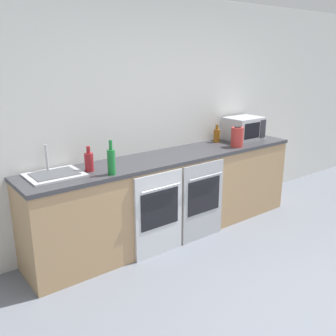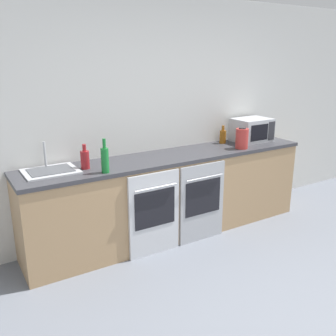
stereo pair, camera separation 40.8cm
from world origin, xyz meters
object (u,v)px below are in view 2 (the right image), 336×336
(bottle_amber, at_px, (223,136))
(bottle_green, at_px, (105,159))
(oven_left, at_px, (154,214))
(sink, at_px, (50,170))
(bottle_red, at_px, (85,159))
(oven_right, at_px, (202,202))
(kettle, at_px, (242,138))
(microwave, at_px, (252,130))

(bottle_amber, xyz_separation_m, bottle_green, (-1.70, -0.38, 0.04))
(oven_left, height_order, sink, sink)
(bottle_red, bearing_deg, sink, 167.97)
(oven_right, height_order, bottle_amber, bottle_amber)
(oven_right, xyz_separation_m, bottle_red, (-1.17, 0.31, 0.58))
(sink, bearing_deg, bottle_amber, 2.58)
(oven_left, bearing_deg, bottle_green, 169.21)
(oven_left, relative_size, sink, 1.79)
(bottle_red, bearing_deg, oven_right, -14.72)
(kettle, bearing_deg, oven_right, -167.64)
(bottle_red, bearing_deg, microwave, 1.75)
(bottle_red, xyz_separation_m, bottle_green, (0.11, -0.22, 0.03))
(bottle_red, relative_size, sink, 0.49)
(bottle_red, distance_m, sink, 0.33)
(oven_left, height_order, bottle_amber, bottle_amber)
(oven_right, bearing_deg, bottle_green, 175.23)
(oven_left, distance_m, bottle_green, 0.77)
(bottle_amber, bearing_deg, oven_right, -143.87)
(oven_left, bearing_deg, oven_right, 0.00)
(oven_right, bearing_deg, bottle_red, 165.28)
(bottle_amber, distance_m, sink, 2.14)
(oven_left, xyz_separation_m, sink, (-0.89, 0.37, 0.50))
(oven_left, distance_m, oven_right, 0.59)
(bottle_red, height_order, bottle_amber, bottle_red)
(sink, bearing_deg, microwave, 0.00)
(bottle_red, distance_m, bottle_green, 0.25)
(oven_right, relative_size, bottle_red, 3.66)
(oven_right, height_order, sink, sink)
(oven_left, xyz_separation_m, bottle_green, (-0.46, 0.09, 0.61))
(oven_right, bearing_deg, oven_left, 180.00)
(kettle, bearing_deg, bottle_amber, 92.52)
(oven_right, xyz_separation_m, microwave, (1.03, 0.37, 0.63))
(oven_left, relative_size, bottle_green, 2.73)
(bottle_red, relative_size, bottle_green, 0.75)
(oven_right, xyz_separation_m, bottle_amber, (0.65, 0.47, 0.57))
(microwave, xyz_separation_m, kettle, (-0.37, -0.23, -0.03))
(oven_left, distance_m, kettle, 1.40)
(microwave, relative_size, kettle, 1.87)
(sink, bearing_deg, bottle_red, -12.03)
(bottle_amber, xyz_separation_m, kettle, (0.01, -0.33, 0.03))
(oven_left, relative_size, bottle_amber, 3.98)
(bottle_green, xyz_separation_m, sink, (-0.43, 0.29, -0.11))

